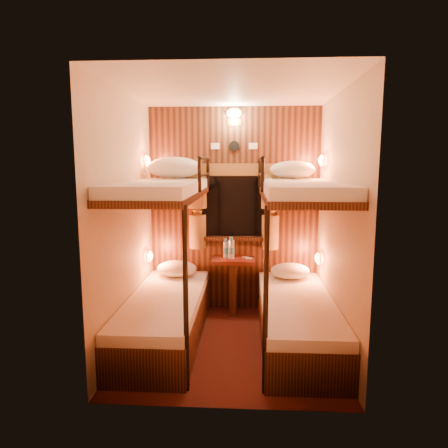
# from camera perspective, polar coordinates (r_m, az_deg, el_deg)

# --- Properties ---
(floor) EXTENTS (2.10, 2.10, 0.00)m
(floor) POSITION_cam_1_polar(r_m,az_deg,el_deg) (4.08, 0.87, -16.71)
(floor) COLOR #3A140F
(floor) RESTS_ON ground
(ceiling) EXTENTS (2.10, 2.10, 0.00)m
(ceiling) POSITION_cam_1_polar(r_m,az_deg,el_deg) (3.75, 0.96, 18.65)
(ceiling) COLOR silver
(ceiling) RESTS_ON wall_back
(wall_back) EXTENTS (2.40, 0.00, 2.40)m
(wall_back) POSITION_cam_1_polar(r_m,az_deg,el_deg) (4.77, 1.44, 2.02)
(wall_back) COLOR #C6B293
(wall_back) RESTS_ON floor
(wall_front) EXTENTS (2.40, 0.00, 2.40)m
(wall_front) POSITION_cam_1_polar(r_m,az_deg,el_deg) (2.70, -0.03, -3.03)
(wall_front) COLOR #C6B293
(wall_front) RESTS_ON floor
(wall_left) EXTENTS (0.00, 2.40, 2.40)m
(wall_left) POSITION_cam_1_polar(r_m,az_deg,el_deg) (3.90, -13.92, 0.31)
(wall_left) COLOR #C6B293
(wall_left) RESTS_ON floor
(wall_right) EXTENTS (0.00, 2.40, 2.40)m
(wall_right) POSITION_cam_1_polar(r_m,az_deg,el_deg) (3.82, 16.06, 0.06)
(wall_right) COLOR #C6B293
(wall_right) RESTS_ON floor
(back_panel) EXTENTS (2.00, 0.03, 2.40)m
(back_panel) POSITION_cam_1_polar(r_m,az_deg,el_deg) (4.76, 1.44, 2.00)
(back_panel) COLOR black
(back_panel) RESTS_ON floor
(bunk_left) EXTENTS (0.72, 1.90, 1.82)m
(bunk_left) POSITION_cam_1_polar(r_m,az_deg,el_deg) (4.02, -8.44, -8.67)
(bunk_left) COLOR black
(bunk_left) RESTS_ON floor
(bunk_right) EXTENTS (0.72, 1.90, 1.82)m
(bunk_right) POSITION_cam_1_polar(r_m,az_deg,el_deg) (3.97, 10.43, -8.94)
(bunk_right) COLOR black
(bunk_right) RESTS_ON floor
(window) EXTENTS (1.00, 0.12, 0.79)m
(window) POSITION_cam_1_polar(r_m,az_deg,el_deg) (4.73, 1.42, 1.73)
(window) COLOR black
(window) RESTS_ON back_panel
(curtains) EXTENTS (1.10, 0.22, 1.00)m
(curtains) POSITION_cam_1_polar(r_m,az_deg,el_deg) (4.69, 1.41, 2.68)
(curtains) COLOR brown
(curtains) RESTS_ON back_panel
(back_fixtures) EXTENTS (0.54, 0.09, 0.48)m
(back_fixtures) POSITION_cam_1_polar(r_m,az_deg,el_deg) (4.72, 1.47, 14.67)
(back_fixtures) COLOR black
(back_fixtures) RESTS_ON back_panel
(reading_lamps) EXTENTS (2.00, 0.20, 1.25)m
(reading_lamps) POSITION_cam_1_polar(r_m,az_deg,el_deg) (4.42, 1.29, 2.02)
(reading_lamps) COLOR #FF5F26
(reading_lamps) RESTS_ON wall_left
(table) EXTENTS (0.50, 0.34, 0.66)m
(table) POSITION_cam_1_polar(r_m,az_deg,el_deg) (4.73, 1.33, -7.75)
(table) COLOR #591C14
(table) RESTS_ON floor
(bottle_left) EXTENTS (0.07, 0.07, 0.23)m
(bottle_left) POSITION_cam_1_polar(r_m,az_deg,el_deg) (4.68, 0.28, -3.69)
(bottle_left) COLOR #99BFE5
(bottle_left) RESTS_ON table
(bottle_right) EXTENTS (0.07, 0.07, 0.26)m
(bottle_right) POSITION_cam_1_polar(r_m,az_deg,el_deg) (4.64, 1.06, -3.66)
(bottle_right) COLOR #99BFE5
(bottle_right) RESTS_ON table
(sachet_a) EXTENTS (0.09, 0.07, 0.01)m
(sachet_a) POSITION_cam_1_polar(r_m,az_deg,el_deg) (4.69, 3.52, -4.89)
(sachet_a) COLOR silver
(sachet_a) RESTS_ON table
(sachet_b) EXTENTS (0.09, 0.07, 0.01)m
(sachet_b) POSITION_cam_1_polar(r_m,az_deg,el_deg) (4.75, 3.08, -4.73)
(sachet_b) COLOR silver
(sachet_b) RESTS_ON table
(pillow_lower_left) EXTENTS (0.46, 0.33, 0.18)m
(pillow_lower_left) POSITION_cam_1_polar(r_m,az_deg,el_deg) (4.67, -6.75, -6.33)
(pillow_lower_left) COLOR white
(pillow_lower_left) RESTS_ON bunk_left
(pillow_lower_right) EXTENTS (0.44, 0.32, 0.17)m
(pillow_lower_right) POSITION_cam_1_polar(r_m,az_deg,el_deg) (4.62, 9.42, -6.62)
(pillow_lower_right) COLOR white
(pillow_lower_right) RESTS_ON bunk_right
(pillow_upper_left) EXTENTS (0.60, 0.43, 0.23)m
(pillow_upper_left) POSITION_cam_1_polar(r_m,az_deg,el_deg) (4.48, -7.11, 8.01)
(pillow_upper_left) COLOR white
(pillow_upper_left) RESTS_ON bunk_left
(pillow_upper_right) EXTENTS (0.49, 0.35, 0.19)m
(pillow_upper_right) POSITION_cam_1_polar(r_m,az_deg,el_deg) (4.46, 9.78, 7.66)
(pillow_upper_right) COLOR white
(pillow_upper_right) RESTS_ON bunk_right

